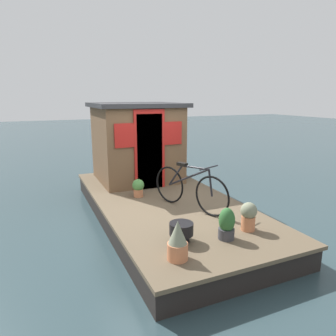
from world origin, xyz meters
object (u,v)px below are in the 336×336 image
object	(u,v)px
potted_plant_fern	(227,224)
potted_plant_thyme	(138,187)
houseboat_cabin	(137,142)
charcoal_grill	(181,229)
bicycle	(189,188)
potted_plant_ivy	(178,241)
potted_plant_geranium	(249,216)

from	to	relation	value
potted_plant_fern	potted_plant_thyme	bearing A→B (deg)	13.09
houseboat_cabin	charcoal_grill	world-z (taller)	houseboat_cabin
potted_plant_thyme	charcoal_grill	size ratio (longest dim) A/B	1.09
potted_plant_thyme	charcoal_grill	distance (m)	2.23
bicycle	potted_plant_ivy	bearing A→B (deg)	147.79
potted_plant_fern	potted_plant_thyme	size ratio (longest dim) A/B	1.26
potted_plant_thyme	potted_plant_geranium	bearing A→B (deg)	-155.44
potted_plant_geranium	charcoal_grill	xyz separation A→B (m)	(0.07, 1.14, -0.06)
bicycle	potted_plant_ivy	xyz separation A→B (m)	(-1.59, 1.00, -0.15)
bicycle	potted_plant_ivy	distance (m)	1.88
bicycle	charcoal_grill	size ratio (longest dim) A/B	4.73
bicycle	charcoal_grill	distance (m)	1.38
potted_plant_fern	potted_plant_ivy	xyz separation A→B (m)	(-0.24, 0.92, 0.02)
charcoal_grill	potted_plant_geranium	bearing A→B (deg)	-93.76
charcoal_grill	potted_plant_ivy	bearing A→B (deg)	148.37
houseboat_cabin	potted_plant_fern	distance (m)	3.86
houseboat_cabin	bicycle	world-z (taller)	houseboat_cabin
houseboat_cabin	potted_plant_ivy	distance (m)	4.17
potted_plant_thyme	potted_plant_geranium	size ratio (longest dim) A/B	0.83
potted_plant_ivy	bicycle	bearing A→B (deg)	-32.21
houseboat_cabin	bicycle	xyz separation A→B (m)	(-2.45, -0.21, -0.57)
houseboat_cabin	potted_plant_thyme	size ratio (longest dim) A/B	5.49
houseboat_cabin	charcoal_grill	xyz separation A→B (m)	(-3.60, 0.52, -0.78)
houseboat_cabin	bicycle	distance (m)	2.52
bicycle	potted_plant_geranium	world-z (taller)	bicycle
potted_plant_ivy	charcoal_grill	world-z (taller)	potted_plant_ivy
houseboat_cabin	potted_plant_fern	xyz separation A→B (m)	(-3.79, -0.12, -0.74)
houseboat_cabin	potted_plant_fern	bearing A→B (deg)	-178.11
houseboat_cabin	potted_plant_geranium	world-z (taller)	houseboat_cabin
bicycle	potted_plant_thyme	size ratio (longest dim) A/B	4.35
houseboat_cabin	potted_plant_thyme	distance (m)	1.63
bicycle	potted_plant_thyme	xyz separation A→B (m)	(1.07, 0.64, -0.20)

